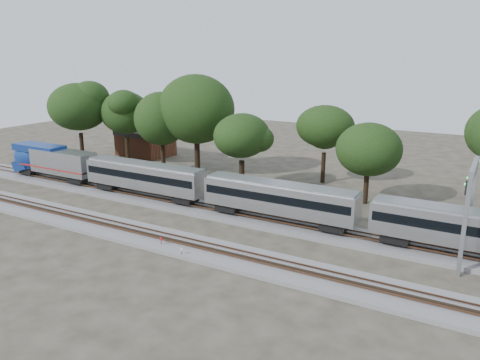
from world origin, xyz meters
name	(u,v)px	position (x,y,z in m)	size (l,w,h in m)	color
ground	(175,227)	(0.00, 0.00, 0.00)	(160.00, 160.00, 0.00)	#383328
track_far	(206,209)	(0.00, 6.00, 0.21)	(160.00, 5.00, 0.73)	slate
track_near	(151,237)	(0.00, -4.00, 0.21)	(160.00, 5.00, 0.73)	slate
train	(280,197)	(9.73, 6.00, 3.21)	(90.40, 3.12, 4.59)	#B6B8BD
switch_stand_red	(161,241)	(2.39, -5.31, 0.74)	(0.36, 0.15, 1.16)	#512D19
switch_stand_white	(182,252)	(5.48, -6.19, 0.64)	(0.31, 0.15, 1.01)	#512D19
switch_lever	(209,262)	(8.37, -5.97, 0.15)	(0.50, 0.30, 0.30)	#512D19
signal_gantry	(471,191)	(27.97, 6.00, 6.61)	(0.63, 7.46, 9.07)	gray
brick_building	(145,143)	(-27.28, 27.12, 2.32)	(10.17, 7.62, 4.60)	brown
tree_0	(78,107)	(-32.54, 16.95, 9.57)	(9.74, 9.74, 13.73)	black
tree_1	(125,113)	(-24.98, 19.91, 8.74)	(8.90, 8.90, 12.54)	black
tree_2	(161,119)	(-16.30, 18.55, 8.48)	(8.64, 8.64, 12.18)	black
tree_3	(196,109)	(-10.82, 20.06, 10.09)	(10.27, 10.27, 14.48)	black
tree_4	(242,136)	(-0.77, 16.22, 7.51)	(7.65, 7.65, 10.78)	black
tree_5	(325,127)	(7.76, 25.14, 8.21)	(8.36, 8.36, 11.79)	black
tree_6	(369,150)	(15.80, 18.35, 6.90)	(7.03, 7.03, 9.92)	black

